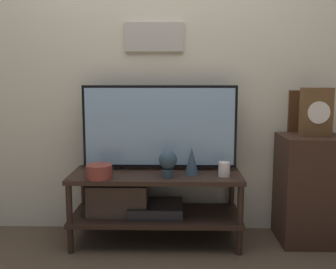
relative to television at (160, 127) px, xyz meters
name	(u,v)px	position (x,y,z in m)	size (l,w,h in m)	color
ground_plane	(154,258)	(-0.02, -0.37, -0.78)	(12.00, 12.00, 0.00)	#4C3D2D
wall_back	(158,45)	(-0.02, 0.18, 0.57)	(6.40, 0.08, 2.70)	beige
media_console	(143,199)	(-0.11, -0.10, -0.48)	(1.14, 0.46, 0.48)	black
television	(160,127)	(0.00, 0.00, 0.00)	(1.06, 0.05, 0.59)	black
vase_wide_bowl	(99,172)	(-0.38, -0.25, -0.26)	(0.17, 0.17, 0.09)	brown
vase_slim_bronze	(192,161)	(0.22, -0.14, -0.21)	(0.09, 0.09, 0.18)	#2D4251
candle_jar	(224,169)	(0.43, -0.18, -0.25)	(0.08, 0.08, 0.09)	silver
decorative_bust	(168,162)	(0.06, -0.21, -0.20)	(0.12, 0.12, 0.17)	#2D4251
side_table	(310,189)	(1.03, -0.06, -0.42)	(0.41, 0.38, 0.73)	#382319
mantel_clock	(316,112)	(1.04, -0.06, 0.11)	(0.19, 0.11, 0.32)	brown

